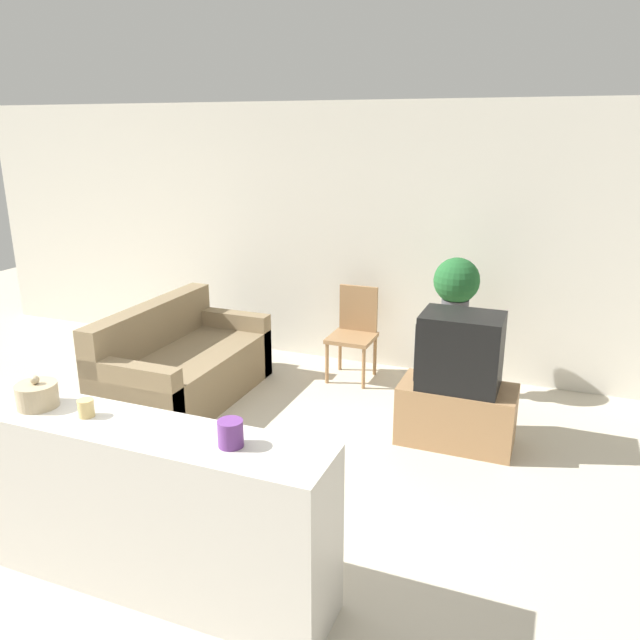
{
  "coord_description": "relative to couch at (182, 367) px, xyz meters",
  "views": [
    {
      "loc": [
        2.26,
        -2.67,
        2.45
      ],
      "look_at": [
        0.37,
        2.11,
        0.85
      ],
      "focal_mm": 35.0,
      "sensor_mm": 36.0,
      "label": 1
    }
  ],
  "objects": [
    {
      "name": "plant_stand",
      "position": [
        2.31,
        1.0,
        0.09
      ],
      "size": [
        0.12,
        0.12,
        0.79
      ],
      "color": "#9E754C",
      "rests_on": "ground_plane"
    },
    {
      "name": "television",
      "position": [
        2.52,
        0.09,
        0.47
      ],
      "size": [
        0.63,
        0.45,
        0.59
      ],
      "color": "black",
      "rests_on": "tv_stand"
    },
    {
      "name": "wooden_chair",
      "position": [
        1.31,
        1.12,
        0.2
      ],
      "size": [
        0.44,
        0.44,
        0.92
      ],
      "color": "#9E754C",
      "rests_on": "ground_plane"
    },
    {
      "name": "potted_plant",
      "position": [
        2.31,
        1.0,
        0.78
      ],
      "size": [
        0.42,
        0.42,
        0.54
      ],
      "color": "#4C4C51",
      "rests_on": "plant_stand"
    },
    {
      "name": "coffee_tin",
      "position": [
        1.78,
        -2.18,
        0.72
      ],
      "size": [
        0.13,
        0.13,
        0.13
      ],
      "color": "#66337F",
      "rests_on": "foreground_counter"
    },
    {
      "name": "candle_jar",
      "position": [
        0.9,
        -2.18,
        0.7
      ],
      "size": [
        0.09,
        0.09,
        0.1
      ],
      "color": "tan",
      "rests_on": "foreground_counter"
    },
    {
      "name": "foreground_counter",
      "position": [
        0.92,
        -2.18,
        0.17
      ],
      "size": [
        2.75,
        0.44,
        0.96
      ],
      "color": "beige",
      "rests_on": "ground_plane"
    },
    {
      "name": "wall_back",
      "position": [
        0.92,
        1.56,
        1.04
      ],
      "size": [
        9.0,
        0.06,
        2.7
      ],
      "color": "silver",
      "rests_on": "ground_plane"
    },
    {
      "name": "tv_stand",
      "position": [
        2.52,
        0.09,
        -0.07
      ],
      "size": [
        0.91,
        0.48,
        0.49
      ],
      "color": "#9E754C",
      "rests_on": "ground_plane"
    },
    {
      "name": "couch",
      "position": [
        0.0,
        0.0,
        0.0
      ],
      "size": [
        0.91,
        1.74,
        0.89
      ],
      "color": "#847051",
      "rests_on": "ground_plane"
    },
    {
      "name": "ground_plane",
      "position": [
        0.92,
        -1.87,
        -0.31
      ],
      "size": [
        14.0,
        14.0,
        0.0
      ],
      "primitive_type": "plane",
      "color": "beige"
    },
    {
      "name": "decorative_bowl",
      "position": [
        0.56,
        -2.18,
        0.72
      ],
      "size": [
        0.22,
        0.22,
        0.18
      ],
      "color": "tan",
      "rests_on": "foreground_counter"
    }
  ]
}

